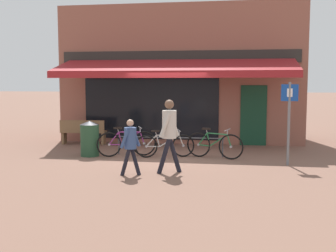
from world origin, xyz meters
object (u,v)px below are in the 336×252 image
(pedestrian_adult, at_px, (169,128))
(litter_bin, at_px, (90,138))
(pedestrian_child, at_px, (130,141))
(bicycle_green, at_px, (214,145))
(bicycle_purple, at_px, (127,143))
(bicycle_silver, at_px, (165,145))
(parking_sign, at_px, (289,114))
(park_bench, at_px, (83,131))

(pedestrian_adult, distance_m, litter_bin, 3.38)
(pedestrian_adult, relative_size, pedestrian_child, 1.34)
(bicycle_green, xyz_separation_m, pedestrian_child, (-1.85, -2.57, 0.42))
(litter_bin, bearing_deg, bicycle_purple, 6.84)
(pedestrian_child, bearing_deg, litter_bin, -44.10)
(bicycle_silver, bearing_deg, litter_bin, 167.39)
(bicycle_silver, xyz_separation_m, parking_sign, (3.44, -0.64, 1.00))
(litter_bin, xyz_separation_m, park_bench, (-1.05, 2.23, -0.07))
(bicycle_green, distance_m, litter_bin, 3.71)
(pedestrian_adult, height_order, parking_sign, parking_sign)
(parking_sign, distance_m, park_bench, 7.32)
(pedestrian_adult, bearing_deg, park_bench, -56.16)
(bicycle_silver, bearing_deg, pedestrian_child, -115.41)
(bicycle_green, bearing_deg, litter_bin, -160.29)
(bicycle_purple, relative_size, pedestrian_child, 1.23)
(pedestrian_child, relative_size, litter_bin, 1.28)
(pedestrian_child, bearing_deg, bicycle_green, -117.97)
(bicycle_purple, relative_size, park_bench, 1.03)
(parking_sign, bearing_deg, litter_bin, 175.06)
(pedestrian_adult, bearing_deg, pedestrian_child, 17.60)
(bicycle_purple, bearing_deg, pedestrian_child, -95.81)
(pedestrian_adult, distance_m, park_bench, 5.65)
(bicycle_purple, relative_size, bicycle_green, 1.00)
(bicycle_purple, distance_m, pedestrian_adult, 2.72)
(bicycle_silver, relative_size, parking_sign, 0.77)
(bicycle_purple, relative_size, pedestrian_adult, 0.92)
(pedestrian_child, distance_m, litter_bin, 3.01)
(litter_bin, xyz_separation_m, parking_sign, (5.69, -0.49, 0.83))
(bicycle_silver, xyz_separation_m, park_bench, (-3.30, 2.08, 0.10))
(bicycle_silver, bearing_deg, bicycle_purple, 164.50)
(pedestrian_adult, relative_size, litter_bin, 1.71)
(bicycle_silver, distance_m, bicycle_green, 1.45)
(bicycle_green, xyz_separation_m, park_bench, (-4.75, 2.01, 0.07))
(pedestrian_adult, bearing_deg, bicycle_purple, -60.13)
(bicycle_silver, distance_m, litter_bin, 2.26)
(pedestrian_child, relative_size, parking_sign, 0.61)
(park_bench, bearing_deg, pedestrian_child, -61.34)
(bicycle_purple, xyz_separation_m, park_bench, (-2.15, 2.10, 0.07))
(pedestrian_adult, bearing_deg, bicycle_silver, -85.57)
(bicycle_silver, relative_size, park_bench, 1.05)
(bicycle_silver, bearing_deg, bicycle_green, -13.58)
(bicycle_silver, xyz_separation_m, bicycle_green, (1.45, 0.07, 0.03))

